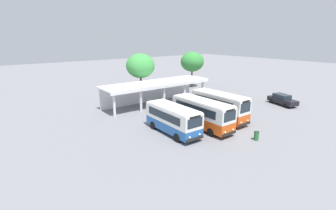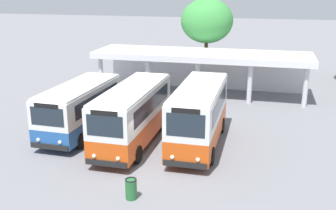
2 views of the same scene
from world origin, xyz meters
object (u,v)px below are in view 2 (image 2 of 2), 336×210
Objects in this scene: city_bus_second_in_row at (133,113)px; waiting_chair_second_from_end at (206,88)px; litter_bin_apron at (131,189)px; waiting_chair_end_by_column at (199,88)px; waiting_chair_middle_seat at (214,89)px; city_bus_nearest_orange at (80,107)px; city_bus_middle_cream at (199,113)px.

city_bus_second_in_row is 9.25× the size of waiting_chair_second_from_end.
waiting_chair_second_from_end is 17.06m from litter_bin_apron.
waiting_chair_second_from_end is at bearing 88.33° from litter_bin_apron.
litter_bin_apron is at bearing -89.64° from waiting_chair_end_by_column.
waiting_chair_end_by_column is at bearing -179.34° from waiting_chair_middle_seat.
waiting_chair_middle_seat is at bearing 58.10° from city_bus_nearest_orange.
city_bus_nearest_orange is 3.64m from city_bus_second_in_row.
litter_bin_apron reaches higher than waiting_chair_end_by_column.
waiting_chair_second_from_end is at bearing 96.47° from city_bus_middle_cream.
city_bus_second_in_row is at bearing -170.59° from city_bus_middle_cream.
waiting_chair_middle_seat is (-0.60, 10.64, -1.33)m from city_bus_middle_cream.
city_bus_nearest_orange reaches higher than litter_bin_apron.
city_bus_second_in_row is 8.84× the size of litter_bin_apron.
city_bus_second_in_row reaches higher than litter_bin_apron.
waiting_chair_middle_seat is at bearing 93.23° from city_bus_middle_cream.
waiting_chair_second_from_end is at bearing 78.16° from city_bus_second_in_row.
city_bus_nearest_orange is 8.33× the size of waiting_chair_second_from_end.
city_bus_second_in_row is 1.05× the size of city_bus_middle_cream.
city_bus_second_in_row is 9.25× the size of waiting_chair_middle_seat.
litter_bin_apron reaches higher than waiting_chair_middle_seat.
city_bus_second_in_row is 11.42m from waiting_chair_end_by_column.
city_bus_second_in_row is (3.56, -0.75, 0.14)m from city_bus_nearest_orange.
city_bus_second_in_row reaches higher than waiting_chair_second_from_end.
waiting_chair_end_by_column is 0.61m from waiting_chair_second_from_end.
city_bus_middle_cream is 10.80m from waiting_chair_second_from_end.
city_bus_second_in_row is 11.55m from waiting_chair_second_from_end.
city_bus_nearest_orange reaches higher than waiting_chair_end_by_column.
city_bus_second_in_row is at bearing -98.87° from waiting_chair_end_by_column.
litter_bin_apron is (-1.71, -6.40, -1.40)m from city_bus_middle_cream.
litter_bin_apron is at bearing -104.92° from city_bus_middle_cream.
waiting_chair_middle_seat is at bearing 0.66° from waiting_chair_end_by_column.
city_bus_middle_cream is at bearing -86.77° from waiting_chair_middle_seat.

